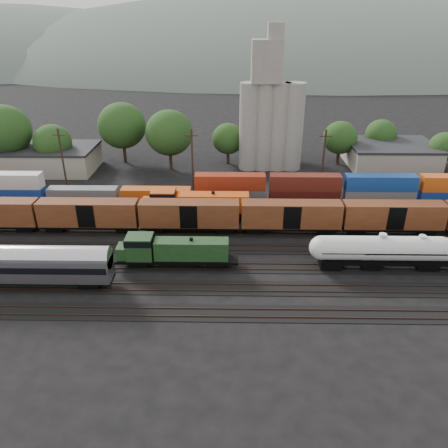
{
  "coord_description": "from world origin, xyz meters",
  "views": [
    {
      "loc": [
        -4.85,
        -55.02,
        30.97
      ],
      "look_at": [
        -5.82,
        2.0,
        3.0
      ],
      "focal_mm": 35.0,
      "sensor_mm": 36.0,
      "label": 1
    }
  ],
  "objects_px": {
    "grain_silo": "(271,116)",
    "orange_locomotive": "(193,204)",
    "green_locomotive": "(170,251)",
    "passenger_coach": "(13,264)",
    "tank_car_a": "(380,250)"
  },
  "relations": [
    {
      "from": "green_locomotive",
      "to": "grain_silo",
      "type": "xyz_separation_m",
      "value": [
        16.09,
        41.0,
        8.8
      ]
    },
    {
      "from": "tank_car_a",
      "to": "green_locomotive",
      "type": "bearing_deg",
      "value": 180.0
    },
    {
      "from": "green_locomotive",
      "to": "passenger_coach",
      "type": "relative_size",
      "value": 0.68
    },
    {
      "from": "green_locomotive",
      "to": "tank_car_a",
      "type": "height_order",
      "value": "tank_car_a"
    },
    {
      "from": "green_locomotive",
      "to": "orange_locomotive",
      "type": "xyz_separation_m",
      "value": [
        1.85,
        15.0,
        0.26
      ]
    },
    {
      "from": "green_locomotive",
      "to": "tank_car_a",
      "type": "relative_size",
      "value": 0.87
    },
    {
      "from": "tank_car_a",
      "to": "passenger_coach",
      "type": "distance_m",
      "value": 46.28
    },
    {
      "from": "orange_locomotive",
      "to": "green_locomotive",
      "type": "bearing_deg",
      "value": -97.03
    },
    {
      "from": "orange_locomotive",
      "to": "grain_silo",
      "type": "distance_m",
      "value": 30.85
    },
    {
      "from": "grain_silo",
      "to": "tank_car_a",
      "type": "bearing_deg",
      "value": -74.36
    },
    {
      "from": "passenger_coach",
      "to": "orange_locomotive",
      "type": "relative_size",
      "value": 1.25
    },
    {
      "from": "green_locomotive",
      "to": "orange_locomotive",
      "type": "distance_m",
      "value": 15.12
    },
    {
      "from": "green_locomotive",
      "to": "grain_silo",
      "type": "distance_m",
      "value": 44.91
    },
    {
      "from": "grain_silo",
      "to": "orange_locomotive",
      "type": "bearing_deg",
      "value": -118.71
    },
    {
      "from": "tank_car_a",
      "to": "grain_silo",
      "type": "xyz_separation_m",
      "value": [
        -11.48,
        41.0,
        8.37
      ]
    }
  ]
}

